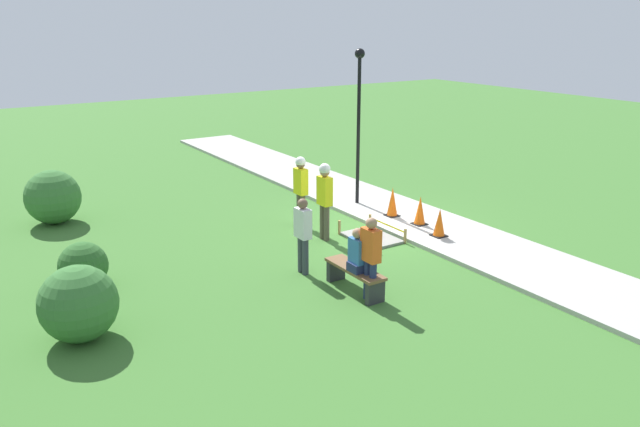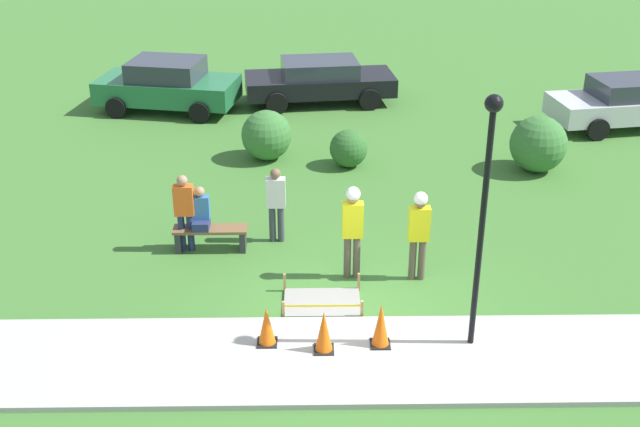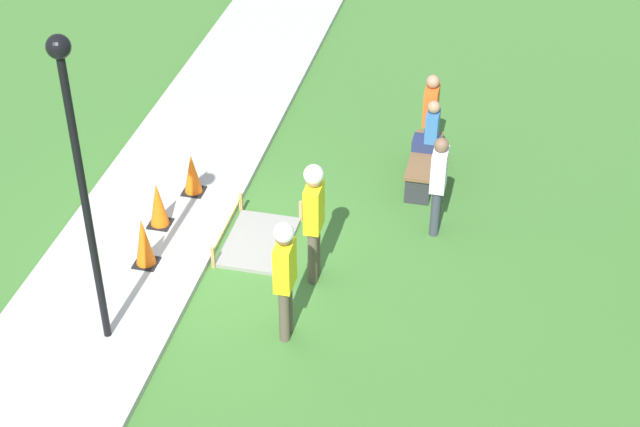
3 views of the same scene
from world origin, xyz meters
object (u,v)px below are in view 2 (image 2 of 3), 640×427
at_px(parked_car_green, 167,85).
at_px(parked_car_black, 320,80).
at_px(traffic_cone_near_patch, 267,326).
at_px(traffic_cone_far_patch, 324,331).
at_px(person_seated_on_bench, 201,212).
at_px(traffic_cone_sidewalk_edge, 381,325).
at_px(worker_supervisor, 353,223).
at_px(worker_assistant, 419,227).
at_px(bystander_in_orange_shirt, 184,209).
at_px(lamppost_near, 485,191).
at_px(park_bench, 211,235).
at_px(parked_car_silver, 632,102).
at_px(bystander_in_gray_shirt, 276,201).

xyz_separation_m(parked_car_green, parked_car_black, (4.70, 0.67, -0.07)).
xyz_separation_m(traffic_cone_near_patch, traffic_cone_far_patch, (0.95, -0.22, 0.03)).
distance_m(traffic_cone_far_patch, person_seated_on_bench, 4.54).
xyz_separation_m(traffic_cone_far_patch, traffic_cone_sidewalk_edge, (0.95, 0.14, 0.02)).
height_order(worker_supervisor, worker_assistant, worker_supervisor).
bearing_deg(parked_car_green, person_seated_on_bench, -66.13).
height_order(person_seated_on_bench, worker_supervisor, worker_supervisor).
relative_size(worker_assistant, bystander_in_orange_shirt, 1.10).
distance_m(traffic_cone_near_patch, lamppost_near, 4.24).
xyz_separation_m(traffic_cone_near_patch, person_seated_on_bench, (-1.50, 3.58, 0.41)).
xyz_separation_m(bystander_in_orange_shirt, lamppost_near, (5.27, -3.55, 1.96)).
bearing_deg(lamppost_near, park_bench, 143.33).
bearing_deg(traffic_cone_far_patch, parked_car_silver, 50.57).
height_order(traffic_cone_near_patch, parked_car_silver, parked_car_silver).
height_order(traffic_cone_sidewalk_edge, park_bench, traffic_cone_sidewalk_edge).
relative_size(traffic_cone_sidewalk_edge, worker_assistant, 0.43).
relative_size(park_bench, parked_car_silver, 0.31).
xyz_separation_m(worker_supervisor, parked_car_silver, (8.59, 8.60, -0.42)).
height_order(worker_supervisor, parked_car_silver, worker_supervisor).
xyz_separation_m(traffic_cone_near_patch, lamppost_near, (3.45, -0.02, 2.47)).
xyz_separation_m(park_bench, bystander_in_gray_shirt, (1.36, 0.38, 0.59)).
height_order(traffic_cone_far_patch, park_bench, traffic_cone_far_patch).
bearing_deg(bystander_in_gray_shirt, lamppost_near, -49.03).
distance_m(traffic_cone_near_patch, traffic_cone_far_patch, 0.98).
distance_m(worker_supervisor, bystander_in_orange_shirt, 3.58).
height_order(person_seated_on_bench, lamppost_near, lamppost_near).
relative_size(person_seated_on_bench, parked_car_green, 0.20).
height_order(traffic_cone_sidewalk_edge, person_seated_on_bench, person_seated_on_bench).
height_order(traffic_cone_far_patch, lamppost_near, lamppost_near).
relative_size(traffic_cone_far_patch, person_seated_on_bench, 0.85).
xyz_separation_m(traffic_cone_sidewalk_edge, worker_supervisor, (-0.36, 2.43, 0.68)).
height_order(park_bench, bystander_in_orange_shirt, bystander_in_orange_shirt).
bearing_deg(parked_car_green, bystander_in_orange_shirt, -68.13).
bearing_deg(park_bench, person_seated_on_bench, 164.30).
xyz_separation_m(parked_car_silver, parked_car_black, (-9.05, 2.42, -0.02)).
height_order(person_seated_on_bench, parked_car_black, person_seated_on_bench).
distance_m(traffic_cone_far_patch, traffic_cone_sidewalk_edge, 0.96).
relative_size(bystander_in_orange_shirt, parked_car_silver, 0.34).
relative_size(traffic_cone_far_patch, parked_car_silver, 0.15).
bearing_deg(lamppost_near, bystander_in_orange_shirt, 146.01).
bearing_deg(traffic_cone_far_patch, person_seated_on_bench, 122.93).
relative_size(traffic_cone_near_patch, traffic_cone_sidewalk_edge, 0.88).
relative_size(park_bench, bystander_in_orange_shirt, 0.91).
relative_size(person_seated_on_bench, worker_supervisor, 0.46).
distance_m(traffic_cone_far_patch, parked_car_black, 13.60).
bearing_deg(bystander_in_orange_shirt, lamppost_near, -33.99).
height_order(traffic_cone_far_patch, traffic_cone_sidewalk_edge, traffic_cone_sidewalk_edge).
relative_size(worker_assistant, bystander_in_gray_shirt, 1.12).
bearing_deg(parked_car_black, bystander_in_orange_shirt, -113.01).
height_order(traffic_cone_near_patch, park_bench, traffic_cone_near_patch).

